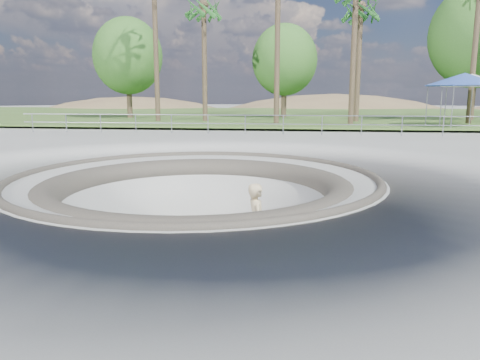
% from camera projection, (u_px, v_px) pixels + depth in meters
% --- Properties ---
extents(ground, '(180.00, 180.00, 0.00)m').
position_uv_depth(ground, '(196.00, 177.00, 13.08)').
color(ground, '#A1A19C').
rests_on(ground, ground).
extents(skate_bowl, '(14.00, 14.00, 4.10)m').
position_uv_depth(skate_bowl, '(197.00, 240.00, 13.41)').
color(skate_bowl, '#A1A19C').
rests_on(skate_bowl, ground).
extents(grass_strip, '(180.00, 36.00, 0.12)m').
position_uv_depth(grass_strip, '(271.00, 114.00, 46.19)').
color(grass_strip, '#425C24').
rests_on(grass_strip, ground).
extents(distant_hills, '(103.20, 45.00, 28.60)m').
position_uv_depth(distant_hills, '(305.00, 157.00, 69.65)').
color(distant_hills, brown).
rests_on(distant_hills, ground).
extents(safety_railing, '(25.00, 0.06, 1.03)m').
position_uv_depth(safety_railing, '(245.00, 124.00, 24.65)').
color(safety_railing, gray).
rests_on(safety_railing, ground).
extents(skateboard, '(0.89, 0.39, 0.09)m').
position_uv_depth(skateboard, '(257.00, 264.00, 11.55)').
color(skateboard, brown).
rests_on(skateboard, ground).
extents(skater, '(0.68, 0.84, 2.01)m').
position_uv_depth(skater, '(257.00, 224.00, 11.36)').
color(skater, '#D6BD8B').
rests_on(skater, skateboard).
extents(canopy_white, '(5.92, 5.92, 3.20)m').
position_uv_depth(canopy_white, '(472.00, 80.00, 28.78)').
color(canopy_white, gray).
rests_on(canopy_white, ground).
extents(canopy_blue, '(6.27, 6.27, 3.25)m').
position_uv_depth(canopy_blue, '(464.00, 79.00, 28.54)').
color(canopy_blue, gray).
rests_on(canopy_blue, ground).
extents(palm_b, '(2.60, 2.60, 9.13)m').
position_uv_depth(palm_b, '(204.00, 12.00, 33.19)').
color(palm_b, brown).
rests_on(palm_b, ground).
extents(palm_d, '(2.60, 2.60, 8.89)m').
position_uv_depth(palm_d, '(361.00, 14.00, 32.66)').
color(palm_d, brown).
rests_on(palm_d, ground).
extents(bushy_tree_left, '(5.73, 5.21, 8.26)m').
position_uv_depth(bushy_tree_left, '(128.00, 56.00, 38.41)').
color(bushy_tree_left, brown).
rests_on(bushy_tree_left, ground).
extents(bushy_tree_mid, '(5.41, 4.92, 7.81)m').
position_uv_depth(bushy_tree_mid, '(284.00, 60.00, 38.88)').
color(bushy_tree_mid, brown).
rests_on(bushy_tree_mid, ground).
extents(bushy_tree_right, '(7.08, 6.44, 10.21)m').
position_uv_depth(bushy_tree_right, '(478.00, 36.00, 34.82)').
color(bushy_tree_right, brown).
rests_on(bushy_tree_right, ground).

